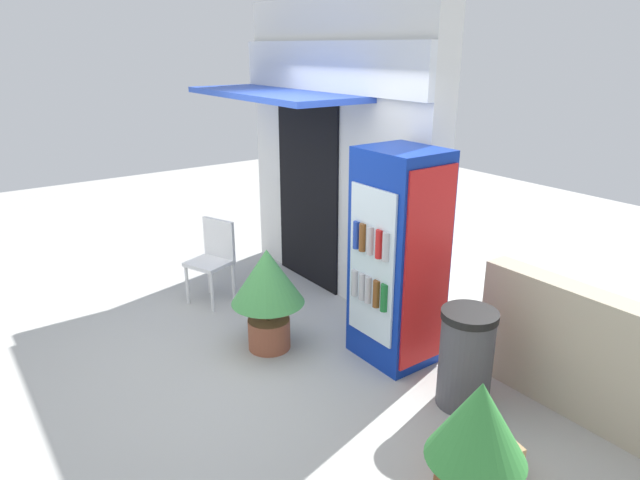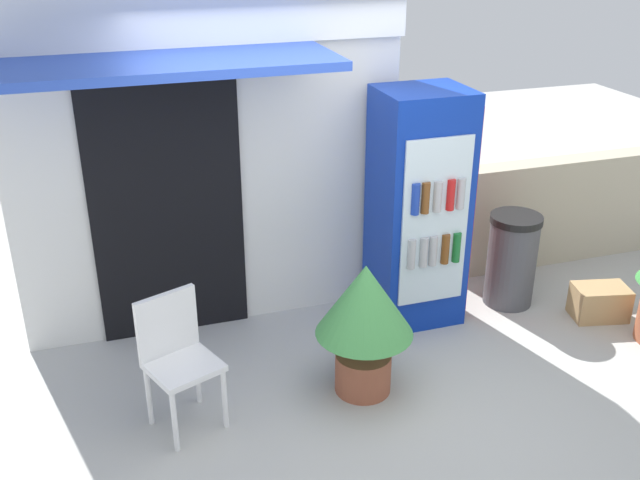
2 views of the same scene
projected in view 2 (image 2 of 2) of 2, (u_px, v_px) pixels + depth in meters
ground at (358, 404)px, 4.99m from camera, size 16.00×16.00×0.00m
storefront_building at (204, 125)px, 5.42m from camera, size 3.00×1.19×3.17m
drink_cooler at (419, 209)px, 5.72m from camera, size 0.70×0.65×1.90m
plastic_chair at (177, 352)px, 4.63m from camera, size 0.53×0.52×0.91m
potted_plant_near_shop at (365, 312)px, 4.89m from camera, size 0.67×0.67×0.98m
trash_bin at (512, 259)px, 6.13m from camera, size 0.43×0.43×0.81m
stone_boundary_wall at (580, 207)px, 6.94m from camera, size 2.77×0.23×1.01m
cardboard_box at (600, 302)px, 6.01m from camera, size 0.49×0.37×0.28m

